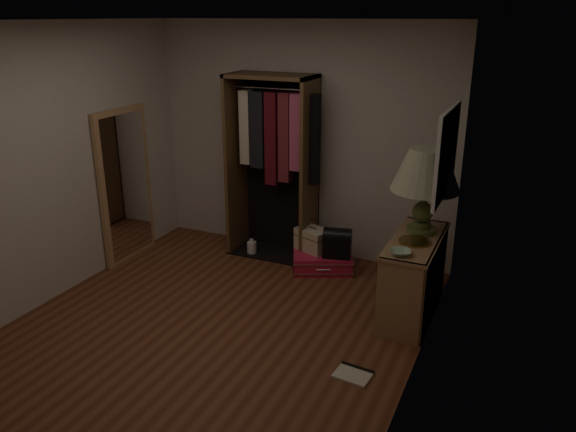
{
  "coord_description": "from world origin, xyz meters",
  "views": [
    {
      "loc": [
        2.39,
        -3.71,
        2.64
      ],
      "look_at": [
        0.3,
        0.95,
        0.8
      ],
      "focal_mm": 35.0,
      "sensor_mm": 36.0,
      "label": 1
    }
  ],
  "objects_px": {
    "black_bag": "(337,242)",
    "open_wardrobe": "(276,151)",
    "table_lamp": "(426,172)",
    "train_case": "(313,239)",
    "console_bookshelf": "(414,273)",
    "pink_suitcase": "(322,261)",
    "floor_mirror": "(126,185)",
    "white_jug": "(252,248)"
  },
  "relations": [
    {
      "from": "open_wardrobe",
      "to": "black_bag",
      "type": "distance_m",
      "value": 1.22
    },
    {
      "from": "floor_mirror",
      "to": "pink_suitcase",
      "type": "height_order",
      "value": "floor_mirror"
    },
    {
      "from": "white_jug",
      "to": "train_case",
      "type": "bearing_deg",
      "value": -0.74
    },
    {
      "from": "floor_mirror",
      "to": "pink_suitcase",
      "type": "xyz_separation_m",
      "value": [
        2.14,
        0.56,
        -0.75
      ]
    },
    {
      "from": "train_case",
      "to": "black_bag",
      "type": "bearing_deg",
      "value": 10.14
    },
    {
      "from": "pink_suitcase",
      "to": "white_jug",
      "type": "distance_m",
      "value": 0.89
    },
    {
      "from": "black_bag",
      "to": "open_wardrobe",
      "type": "bearing_deg",
      "value": 150.63
    },
    {
      "from": "table_lamp",
      "to": "white_jug",
      "type": "bearing_deg",
      "value": 168.35
    },
    {
      "from": "train_case",
      "to": "black_bag",
      "type": "xyz_separation_m",
      "value": [
        0.3,
        -0.06,
        0.04
      ]
    },
    {
      "from": "floor_mirror",
      "to": "train_case",
      "type": "relative_size",
      "value": 3.96
    },
    {
      "from": "console_bookshelf",
      "to": "white_jug",
      "type": "xyz_separation_m",
      "value": [
        -1.99,
        0.55,
        -0.31
      ]
    },
    {
      "from": "train_case",
      "to": "table_lamp",
      "type": "xyz_separation_m",
      "value": [
        1.23,
        -0.4,
        1.0
      ]
    },
    {
      "from": "pink_suitcase",
      "to": "black_bag",
      "type": "relative_size",
      "value": 2.33
    },
    {
      "from": "open_wardrobe",
      "to": "white_jug",
      "type": "relative_size",
      "value": 10.71
    },
    {
      "from": "console_bookshelf",
      "to": "white_jug",
      "type": "distance_m",
      "value": 2.09
    },
    {
      "from": "open_wardrobe",
      "to": "black_bag",
      "type": "height_order",
      "value": "open_wardrobe"
    },
    {
      "from": "pink_suitcase",
      "to": "black_bag",
      "type": "distance_m",
      "value": 0.32
    },
    {
      "from": "open_wardrobe",
      "to": "floor_mirror",
      "type": "relative_size",
      "value": 1.21
    },
    {
      "from": "console_bookshelf",
      "to": "table_lamp",
      "type": "bearing_deg",
      "value": 88.42
    },
    {
      "from": "floor_mirror",
      "to": "train_case",
      "type": "xyz_separation_m",
      "value": [
        2.02,
        0.59,
        -0.53
      ]
    },
    {
      "from": "floor_mirror",
      "to": "black_bag",
      "type": "height_order",
      "value": "floor_mirror"
    },
    {
      "from": "floor_mirror",
      "to": "pink_suitcase",
      "type": "distance_m",
      "value": 2.34
    },
    {
      "from": "pink_suitcase",
      "to": "train_case",
      "type": "relative_size",
      "value": 1.8
    },
    {
      "from": "table_lamp",
      "to": "black_bag",
      "type": "bearing_deg",
      "value": 159.77
    },
    {
      "from": "floor_mirror",
      "to": "console_bookshelf",
      "type": "bearing_deg",
      "value": 0.83
    },
    {
      "from": "console_bookshelf",
      "to": "black_bag",
      "type": "xyz_separation_m",
      "value": [
        -0.92,
        0.48,
        -0.03
      ]
    },
    {
      "from": "pink_suitcase",
      "to": "floor_mirror",
      "type": "bearing_deg",
      "value": 170.5
    },
    {
      "from": "open_wardrobe",
      "to": "white_jug",
      "type": "distance_m",
      "value": 1.18
    },
    {
      "from": "pink_suitcase",
      "to": "open_wardrobe",
      "type": "bearing_deg",
      "value": 137.92
    },
    {
      "from": "floor_mirror",
      "to": "white_jug",
      "type": "distance_m",
      "value": 1.58
    },
    {
      "from": "open_wardrobe",
      "to": "console_bookshelf",
      "type": "bearing_deg",
      "value": -22.43
    },
    {
      "from": "console_bookshelf",
      "to": "open_wardrobe",
      "type": "distance_m",
      "value": 2.07
    },
    {
      "from": "open_wardrobe",
      "to": "floor_mirror",
      "type": "height_order",
      "value": "open_wardrobe"
    },
    {
      "from": "white_jug",
      "to": "pink_suitcase",
      "type": "bearing_deg",
      "value": -2.77
    },
    {
      "from": "train_case",
      "to": "pink_suitcase",
      "type": "bearing_deg",
      "value": 6.62
    },
    {
      "from": "table_lamp",
      "to": "console_bookshelf",
      "type": "bearing_deg",
      "value": -91.58
    },
    {
      "from": "floor_mirror",
      "to": "table_lamp",
      "type": "relative_size",
      "value": 2.18
    },
    {
      "from": "pink_suitcase",
      "to": "table_lamp",
      "type": "distance_m",
      "value": 1.69
    },
    {
      "from": "table_lamp",
      "to": "train_case",
      "type": "bearing_deg",
      "value": 161.9
    },
    {
      "from": "floor_mirror",
      "to": "table_lamp",
      "type": "distance_m",
      "value": 3.28
    },
    {
      "from": "floor_mirror",
      "to": "white_jug",
      "type": "xyz_separation_m",
      "value": [
        1.25,
        0.6,
        -0.77
      ]
    },
    {
      "from": "train_case",
      "to": "console_bookshelf",
      "type": "bearing_deg",
      "value": -2.53
    }
  ]
}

